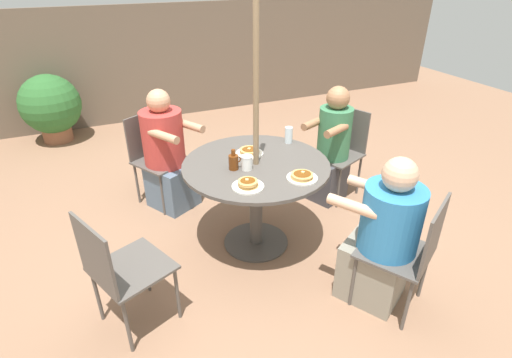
# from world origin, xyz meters

# --- Properties ---
(ground_plane) EXTENTS (12.00, 12.00, 0.00)m
(ground_plane) POSITION_xyz_m (0.00, 0.00, 0.00)
(ground_plane) COLOR #8C664C
(back_fence) EXTENTS (10.00, 0.06, 1.60)m
(back_fence) POSITION_xyz_m (0.00, 3.44, 0.80)
(back_fence) COLOR brown
(back_fence) RESTS_ON ground
(patio_table) EXTENTS (1.13, 1.13, 0.75)m
(patio_table) POSITION_xyz_m (0.00, 0.00, 0.61)
(patio_table) COLOR #4C4742
(patio_table) RESTS_ON ground
(umbrella_pole) EXTENTS (0.04, 0.04, 2.01)m
(umbrella_pole) POSITION_xyz_m (0.00, 0.00, 1.01)
(umbrella_pole) COLOR #846B4C
(umbrella_pole) RESTS_ON ground
(patio_chair_north) EXTENTS (0.56, 0.56, 0.86)m
(patio_chair_north) POSITION_xyz_m (-1.12, -0.47, 0.50)
(patio_chair_north) COLOR #514C47
(patio_chair_north) RESTS_ON ground
(patio_chair_east) EXTENTS (0.59, 0.59, 0.86)m
(patio_chair_east) POSITION_xyz_m (0.61, -1.05, 0.50)
(patio_chair_east) COLOR #514C47
(patio_chair_east) RESTS_ON ground
(diner_east) EXTENTS (0.58, 0.63, 1.10)m
(diner_east) POSITION_xyz_m (0.52, -0.90, 0.49)
(diner_east) COLOR gray
(diner_east) RESTS_ON ground
(patio_chair_south) EXTENTS (0.56, 0.56, 0.86)m
(patio_chair_south) POSITION_xyz_m (1.12, 0.46, 0.50)
(patio_chair_south) COLOR #514C47
(patio_chair_south) RESTS_ON ground
(diner_south) EXTENTS (0.52, 0.45, 1.13)m
(diner_south) POSITION_xyz_m (0.96, 0.40, 0.53)
(diner_south) COLOR #3D3D42
(diner_south) RESTS_ON ground
(patio_chair_west) EXTENTS (0.59, 0.59, 0.86)m
(patio_chair_west) POSITION_xyz_m (-0.59, 1.06, 0.50)
(patio_chair_west) COLOR #514C47
(patio_chair_west) RESTS_ON ground
(diner_west) EXTENTS (0.57, 0.62, 1.14)m
(diner_west) POSITION_xyz_m (-0.51, 0.91, 0.52)
(diner_west) COLOR slate
(diner_west) RESTS_ON ground
(pancake_plate_a) EXTENTS (0.22, 0.22, 0.05)m
(pancake_plate_a) POSITION_xyz_m (0.20, -0.35, 0.77)
(pancake_plate_a) COLOR silver
(pancake_plate_a) RESTS_ON patio_table
(pancake_plate_b) EXTENTS (0.22, 0.22, 0.06)m
(pancake_plate_b) POSITION_xyz_m (-0.20, -0.31, 0.77)
(pancake_plate_b) COLOR silver
(pancake_plate_b) RESTS_ON patio_table
(pancake_plate_c) EXTENTS (0.22, 0.22, 0.06)m
(pancake_plate_c) POSITION_xyz_m (0.02, 0.18, 0.77)
(pancake_plate_c) COLOR silver
(pancake_plate_c) RESTS_ON patio_table
(syrup_bottle) EXTENTS (0.10, 0.07, 0.16)m
(syrup_bottle) POSITION_xyz_m (-0.19, -0.02, 0.81)
(syrup_bottle) COLOR #602D0F
(syrup_bottle) RESTS_ON patio_table
(coffee_cup) EXTENTS (0.08, 0.08, 0.11)m
(coffee_cup) POSITION_xyz_m (-0.10, -0.06, 0.81)
(coffee_cup) COLOR white
(coffee_cup) RESTS_ON patio_table
(drinking_glass_a) EXTENTS (0.07, 0.07, 0.14)m
(drinking_glass_a) POSITION_xyz_m (0.41, 0.25, 0.82)
(drinking_glass_a) COLOR silver
(drinking_glass_a) RESTS_ON patio_table
(potted_shrub) EXTENTS (0.75, 0.75, 0.87)m
(potted_shrub) POSITION_xyz_m (-1.52, 3.07, 0.48)
(potted_shrub) COLOR brown
(potted_shrub) RESTS_ON ground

